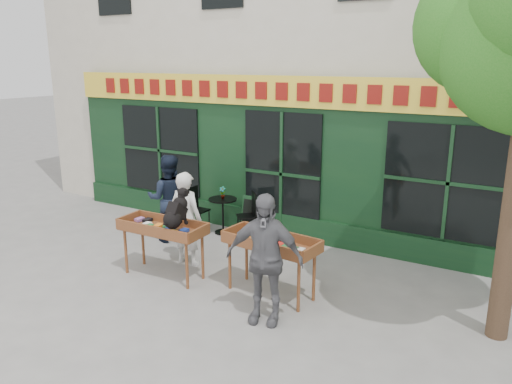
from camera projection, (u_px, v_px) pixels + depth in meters
ground at (219, 276)px, 8.55m from camera, size 80.00×80.00×0.00m
building at (352, 2)px, 12.26m from camera, size 14.00×7.26×10.00m
book_cart_center at (162, 230)px, 8.37m from camera, size 1.51×0.65×0.99m
dog at (176, 207)px, 8.04m from camera, size 0.35×0.61×0.60m
woman at (186, 218)px, 8.91m from camera, size 0.63×0.42×1.70m
book_cart_right at (271, 245)px, 7.69m from camera, size 1.56×0.79×0.99m
man_right at (264, 259)px, 6.89m from camera, size 1.17×0.70×1.87m
bistro_table at (223, 209)px, 10.55m from camera, size 0.60×0.60×0.76m
bistro_chair_left at (196, 205)px, 10.77m from camera, size 0.38×0.37×0.95m
bistro_chair_right at (250, 211)px, 10.34m from camera, size 0.51×0.51×0.95m
potted_plant at (223, 193)px, 10.45m from camera, size 0.16×0.12×0.27m
man_left at (169, 198)px, 10.04m from camera, size 1.09×1.04×1.78m
chalkboard at (253, 215)px, 10.58m from camera, size 0.57×0.22×0.79m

